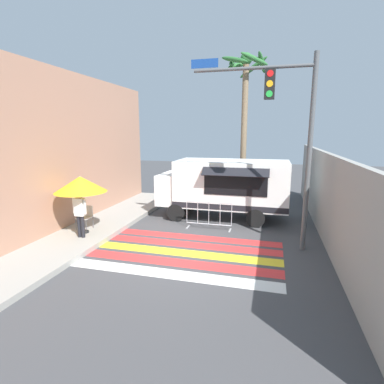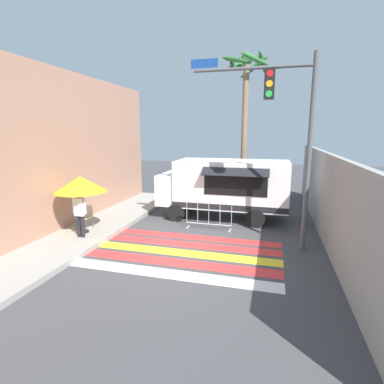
{
  "view_description": "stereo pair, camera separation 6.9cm",
  "coord_description": "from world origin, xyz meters",
  "px_view_note": "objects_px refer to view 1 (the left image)",
  "views": [
    {
      "loc": [
        2.68,
        -8.9,
        3.86
      ],
      "look_at": [
        -0.43,
        2.78,
        1.45
      ],
      "focal_mm": 28.0,
      "sensor_mm": 36.0,
      "label": 1
    },
    {
      "loc": [
        2.75,
        -8.88,
        3.86
      ],
      "look_at": [
        -0.43,
        2.78,
        1.45
      ],
      "focal_mm": 28.0,
      "sensor_mm": 36.0,
      "label": 2
    }
  ],
  "objects_px": {
    "traffic_signal_pole": "(287,121)",
    "palm_tree": "(245,99)",
    "food_truck": "(222,185)",
    "patio_umbrella": "(80,184)",
    "folding_chair": "(86,215)",
    "barricade_front": "(209,216)",
    "vendor_person": "(80,211)"
  },
  "relations": [
    {
      "from": "palm_tree",
      "to": "patio_umbrella",
      "type": "bearing_deg",
      "value": -127.28
    },
    {
      "from": "traffic_signal_pole",
      "to": "palm_tree",
      "type": "distance_m",
      "value": 6.42
    },
    {
      "from": "vendor_person",
      "to": "traffic_signal_pole",
      "type": "bearing_deg",
      "value": 18.87
    },
    {
      "from": "food_truck",
      "to": "patio_umbrella",
      "type": "xyz_separation_m",
      "value": [
        -4.55,
        -3.92,
        0.47
      ]
    },
    {
      "from": "traffic_signal_pole",
      "to": "food_truck",
      "type": "bearing_deg",
      "value": 129.38
    },
    {
      "from": "traffic_signal_pole",
      "to": "palm_tree",
      "type": "height_order",
      "value": "palm_tree"
    },
    {
      "from": "food_truck",
      "to": "barricade_front",
      "type": "height_order",
      "value": "food_truck"
    },
    {
      "from": "traffic_signal_pole",
      "to": "palm_tree",
      "type": "xyz_separation_m",
      "value": [
        -1.89,
        5.99,
        1.34
      ]
    },
    {
      "from": "traffic_signal_pole",
      "to": "barricade_front",
      "type": "height_order",
      "value": "traffic_signal_pole"
    },
    {
      "from": "food_truck",
      "to": "patio_umbrella",
      "type": "bearing_deg",
      "value": -139.27
    },
    {
      "from": "food_truck",
      "to": "traffic_signal_pole",
      "type": "distance_m",
      "value": 4.81
    },
    {
      "from": "food_truck",
      "to": "barricade_front",
      "type": "distance_m",
      "value": 2.04
    },
    {
      "from": "folding_chair",
      "to": "barricade_front",
      "type": "distance_m",
      "value": 4.84
    },
    {
      "from": "barricade_front",
      "to": "palm_tree",
      "type": "distance_m",
      "value": 6.91
    },
    {
      "from": "patio_umbrella",
      "to": "palm_tree",
      "type": "distance_m",
      "value": 9.28
    },
    {
      "from": "patio_umbrella",
      "to": "barricade_front",
      "type": "bearing_deg",
      "value": 26.35
    },
    {
      "from": "traffic_signal_pole",
      "to": "vendor_person",
      "type": "distance_m",
      "value": 7.64
    },
    {
      "from": "patio_umbrella",
      "to": "palm_tree",
      "type": "relative_size",
      "value": 0.27
    },
    {
      "from": "folding_chair",
      "to": "barricade_front",
      "type": "xyz_separation_m",
      "value": [
        4.54,
        1.67,
        -0.15
      ]
    },
    {
      "from": "patio_umbrella",
      "to": "vendor_person",
      "type": "bearing_deg",
      "value": -64.2
    },
    {
      "from": "food_truck",
      "to": "patio_umbrella",
      "type": "distance_m",
      "value": 6.03
    },
    {
      "from": "food_truck",
      "to": "folding_chair",
      "type": "height_order",
      "value": "food_truck"
    },
    {
      "from": "traffic_signal_pole",
      "to": "vendor_person",
      "type": "xyz_separation_m",
      "value": [
        -6.87,
        -1.29,
        -3.09
      ]
    },
    {
      "from": "traffic_signal_pole",
      "to": "folding_chair",
      "type": "distance_m",
      "value": 8.11
    },
    {
      "from": "traffic_signal_pole",
      "to": "patio_umbrella",
      "type": "relative_size",
      "value": 2.93
    },
    {
      "from": "traffic_signal_pole",
      "to": "patio_umbrella",
      "type": "xyz_separation_m",
      "value": [
        -7.09,
        -0.84,
        -2.22
      ]
    },
    {
      "from": "traffic_signal_pole",
      "to": "palm_tree",
      "type": "relative_size",
      "value": 0.8
    },
    {
      "from": "barricade_front",
      "to": "food_truck",
      "type": "bearing_deg",
      "value": 82.81
    },
    {
      "from": "patio_umbrella",
      "to": "palm_tree",
      "type": "bearing_deg",
      "value": 52.72
    },
    {
      "from": "folding_chair",
      "to": "palm_tree",
      "type": "distance_m",
      "value": 9.65
    },
    {
      "from": "traffic_signal_pole",
      "to": "palm_tree",
      "type": "bearing_deg",
      "value": 107.54
    },
    {
      "from": "food_truck",
      "to": "vendor_person",
      "type": "bearing_deg",
      "value": -134.71
    }
  ]
}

